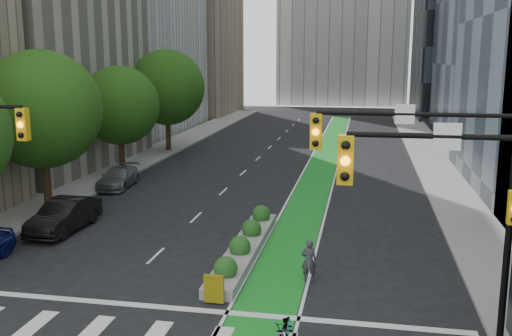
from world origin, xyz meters
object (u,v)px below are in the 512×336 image
at_px(median_planter, 245,245).
at_px(cyclist, 309,260).
at_px(bicycle, 284,330).
at_px(parked_car_left_mid, 64,215).
at_px(parked_car_left_far, 118,177).

relative_size(median_planter, cyclist, 6.28).
distance_m(bicycle, parked_car_left_mid, 15.12).
bearing_deg(bicycle, parked_car_left_far, 129.09).
xyz_separation_m(bicycle, parked_car_left_far, (-13.47, 18.44, 0.19)).
bearing_deg(parked_car_left_mid, cyclist, -17.14).
bearing_deg(median_planter, parked_car_left_far, 134.56).
relative_size(median_planter, bicycle, 5.88).
relative_size(parked_car_left_mid, parked_car_left_far, 1.06).
height_order(median_planter, bicycle, median_planter).
bearing_deg(cyclist, parked_car_left_far, -53.56).
relative_size(bicycle, parked_car_left_mid, 0.37).
xyz_separation_m(bicycle, parked_car_left_mid, (-12.08, 9.08, 0.32)).
distance_m(bicycle, parked_car_left_far, 22.83).
bearing_deg(parked_car_left_mid, parked_car_left_far, 99.61).
xyz_separation_m(median_planter, cyclist, (3.00, -2.56, 0.44)).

